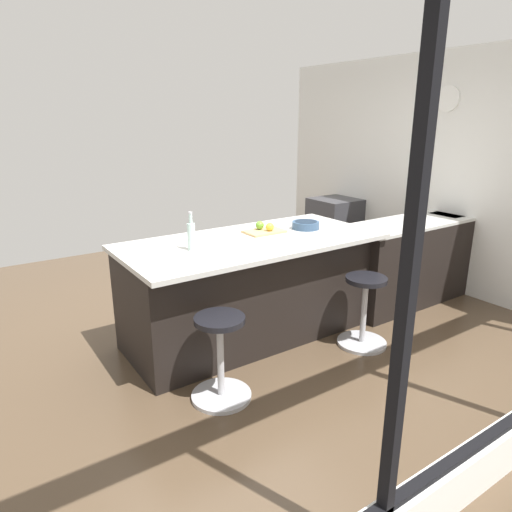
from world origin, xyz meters
TOP-DOWN VIEW (x-y plane):
  - ground_plane at (0.00, 0.00)m, footprint 6.83×6.83m
  - interior_partition_left at (-2.63, 0.00)m, footprint 0.15×4.82m
  - sink_cabinet at (-2.28, 0.42)m, footprint 2.50×0.60m
  - oven_range at (-2.28, -1.18)m, footprint 0.60×0.61m
  - kitchen_island at (0.05, 0.17)m, footprint 2.31×1.09m
  - stool_by_window at (-0.68, 0.89)m, footprint 0.44×0.44m
  - stool_middle at (0.78, 0.89)m, footprint 0.44×0.44m
  - cutting_board at (-0.17, 0.07)m, footprint 0.36×0.24m
  - apple_yellow at (-0.20, 0.12)m, footprint 0.08×0.08m
  - apple_green at (-0.16, 0.01)m, footprint 0.08×0.08m
  - water_bottle at (0.65, 0.22)m, footprint 0.06×0.06m
  - fruit_bowl at (-0.59, 0.17)m, footprint 0.26×0.26m

SIDE VIEW (x-z plane):
  - ground_plane at x=0.00m, z-range 0.00..0.00m
  - stool_by_window at x=-0.68m, z-range -0.02..0.62m
  - stool_middle at x=0.78m, z-range -0.02..0.62m
  - oven_range at x=-2.28m, z-range 0.00..0.87m
  - sink_cabinet at x=-2.28m, z-range -0.13..1.05m
  - kitchen_island at x=0.05m, z-range 0.00..0.95m
  - cutting_board at x=-0.17m, z-range 0.94..0.96m
  - fruit_bowl at x=-0.59m, z-range 0.95..1.02m
  - apple_yellow at x=-0.20m, z-range 0.96..1.04m
  - apple_green at x=-0.16m, z-range 0.96..1.04m
  - water_bottle at x=0.65m, z-range 0.91..1.22m
  - interior_partition_left at x=-2.63m, z-range 0.00..2.69m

